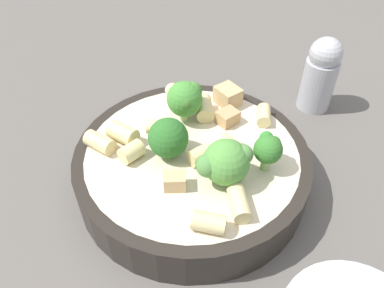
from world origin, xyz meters
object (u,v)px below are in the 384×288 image
object	(u,v)px
broccoli_floret_3	(226,162)
chicken_chunk_2	(175,181)
rigatoni_8	(123,134)
rigatoni_9	(204,108)
broccoli_floret_0	(268,149)
broccoli_floret_1	(168,136)
rigatoni_1	(131,150)
rigatoni_4	(201,155)
rigatoni_0	(175,94)
rigatoni_3	(239,204)
broccoli_floret_2	(185,98)
pepper_shaker	(320,74)
rigatoni_6	(100,142)
pasta_bowl	(192,165)
rigatoni_2	(205,223)
rigatoni_5	(230,146)
chicken_chunk_1	(228,96)
chicken_chunk_0	(228,117)
rigatoni_7	(264,115)
rigatoni_10	(161,128)

from	to	relation	value
broccoli_floret_3	chicken_chunk_2	xyz separation A→B (m)	(0.04, 0.00, -0.02)
rigatoni_8	rigatoni_9	size ratio (longest dim) A/B	0.92
rigatoni_8	broccoli_floret_3	bearing A→B (deg)	143.10
broccoli_floret_0	broccoli_floret_1	xyz separation A→B (m)	(0.08, -0.03, -0.00)
rigatoni_1	rigatoni_4	bearing A→B (deg)	165.59
rigatoni_0	rigatoni_3	bearing A→B (deg)	102.05
broccoli_floret_2	pepper_shaker	bearing A→B (deg)	-162.45
rigatoni_8	rigatoni_6	bearing A→B (deg)	20.23
pasta_bowl	rigatoni_2	world-z (taller)	rigatoni_2
rigatoni_5	chicken_chunk_1	distance (m)	0.08
chicken_chunk_0	rigatoni_7	bearing A→B (deg)	175.43
chicken_chunk_0	chicken_chunk_1	world-z (taller)	chicken_chunk_1
chicken_chunk_0	chicken_chunk_1	xyz separation A→B (m)	(-0.01, -0.03, 0.00)
rigatoni_3	chicken_chunk_2	bearing A→B (deg)	-33.30
rigatoni_4	rigatoni_8	size ratio (longest dim) A/B	0.76
broccoli_floret_3	rigatoni_8	bearing A→B (deg)	-36.90
broccoli_floret_1	rigatoni_1	distance (m)	0.04
broccoli_floret_0	rigatoni_5	distance (m)	0.04
broccoli_floret_1	rigatoni_8	world-z (taller)	broccoli_floret_1
rigatoni_8	chicken_chunk_0	bearing A→B (deg)	-173.55
broccoli_floret_3	rigatoni_2	xyz separation A→B (m)	(0.03, 0.05, -0.02)
rigatoni_6	pepper_shaker	xyz separation A→B (m)	(-0.25, -0.08, -0.00)
rigatoni_0	rigatoni_8	size ratio (longest dim) A/B	0.78
rigatoni_3	rigatoni_4	bearing A→B (deg)	-69.84
rigatoni_4	rigatoni_6	distance (m)	0.10
chicken_chunk_2	rigatoni_0	bearing A→B (deg)	-96.78
chicken_chunk_2	pepper_shaker	xyz separation A→B (m)	(-0.19, -0.14, -0.00)
pepper_shaker	rigatoni_0	bearing A→B (deg)	5.87
broccoli_floret_3	rigatoni_8	world-z (taller)	broccoli_floret_3
rigatoni_1	rigatoni_4	size ratio (longest dim) A/B	1.00
broccoli_floret_3	rigatoni_0	xyz separation A→B (m)	(0.03, -0.12, -0.02)
rigatoni_10	pasta_bowl	bearing A→B (deg)	131.45
rigatoni_1	chicken_chunk_0	size ratio (longest dim) A/B	1.03
pepper_shaker	pasta_bowl	bearing A→B (deg)	31.16
rigatoni_1	rigatoni_7	bearing A→B (deg)	-166.59
rigatoni_5	rigatoni_8	bearing A→B (deg)	-18.02
rigatoni_8	rigatoni_10	distance (m)	0.04
rigatoni_2	rigatoni_4	bearing A→B (deg)	-96.77
pasta_bowl	rigatoni_6	bearing A→B (deg)	-11.68
rigatoni_9	pasta_bowl	bearing A→B (deg)	68.76
rigatoni_7	rigatoni_4	bearing A→B (deg)	33.21
broccoli_floret_0	rigatoni_2	distance (m)	0.09
pasta_bowl	rigatoni_3	bearing A→B (deg)	110.77
broccoli_floret_2	rigatoni_0	bearing A→B (deg)	-78.80
broccoli_floret_1	broccoli_floret_3	xyz separation A→B (m)	(-0.04, 0.04, 0.00)
broccoli_floret_2	rigatoni_2	world-z (taller)	broccoli_floret_2
rigatoni_2	rigatoni_5	xyz separation A→B (m)	(-0.04, -0.08, 0.00)
rigatoni_1	rigatoni_7	world-z (taller)	rigatoni_1
pasta_bowl	broccoli_floret_1	world-z (taller)	broccoli_floret_1
rigatoni_3	rigatoni_6	xyz separation A→B (m)	(0.11, -0.09, 0.00)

